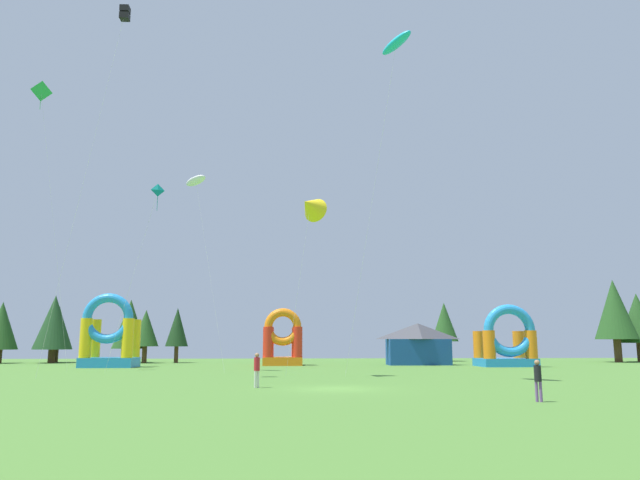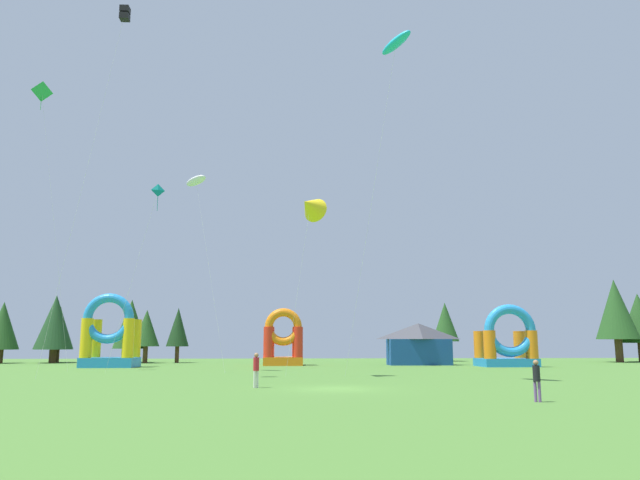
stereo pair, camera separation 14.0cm
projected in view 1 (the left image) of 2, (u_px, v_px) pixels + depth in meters
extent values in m
plane|color=#47752D|center=(336.00, 389.00, 31.61)|extent=(120.00, 120.00, 0.00)
cone|color=yellow|center=(310.00, 206.00, 44.37)|extent=(2.71, 2.76, 2.21)
cylinder|color=silver|center=(298.00, 290.00, 43.82)|extent=(1.72, 1.12, 12.38)
pyramid|color=green|center=(41.00, 92.00, 55.30)|extent=(1.41, 1.03, 1.36)
cylinder|color=green|center=(41.00, 101.00, 55.07)|extent=(0.04, 0.04, 1.67)
cylinder|color=silver|center=(54.00, 225.00, 52.51)|extent=(4.61, 1.48, 25.15)
pyramid|color=#0C7F7A|center=(158.00, 190.00, 49.45)|extent=(0.83, 0.47, 0.81)
cylinder|color=#0C7F7A|center=(157.00, 201.00, 49.37)|extent=(0.04, 0.04, 1.68)
cylinder|color=silver|center=(132.00, 281.00, 49.09)|extent=(4.00, 1.94, 14.79)
ellipsoid|color=white|center=(196.00, 181.00, 53.40)|extent=(2.46, 2.37, 1.20)
cylinder|color=silver|center=(209.00, 272.00, 50.64)|extent=(3.30, 2.98, 16.64)
cube|color=black|center=(125.00, 17.00, 44.47)|extent=(0.67, 0.67, 0.48)
cube|color=black|center=(125.00, 10.00, 44.57)|extent=(0.67, 0.67, 0.48)
cylinder|color=silver|center=(82.00, 186.00, 42.19)|extent=(4.47, 0.09, 26.56)
ellipsoid|color=#19B7CC|center=(396.00, 43.00, 40.97)|extent=(2.41, 3.15, 1.30)
cylinder|color=silver|center=(370.00, 214.00, 41.98)|extent=(3.08, 6.11, 22.63)
cylinder|color=silver|center=(258.00, 379.00, 32.45)|extent=(0.18, 0.18, 0.90)
cylinder|color=silver|center=(255.00, 379.00, 32.33)|extent=(0.18, 0.18, 0.90)
cylinder|color=#B21E26|center=(257.00, 364.00, 32.52)|extent=(0.45, 0.45, 0.71)
sphere|color=#9E704C|center=(257.00, 355.00, 32.60)|extent=(0.24, 0.24, 0.24)
cylinder|color=#724C8C|center=(537.00, 392.00, 24.75)|extent=(0.17, 0.17, 0.83)
cylinder|color=#724C8C|center=(541.00, 392.00, 24.67)|extent=(0.17, 0.17, 0.83)
cylinder|color=black|center=(538.00, 373.00, 24.83)|extent=(0.41, 0.41, 0.65)
sphere|color=#9E704C|center=(537.00, 363.00, 24.91)|extent=(0.22, 0.22, 0.22)
cube|color=#268CD8|center=(505.00, 362.00, 60.83)|extent=(5.46, 4.31, 0.81)
cylinder|color=orange|center=(489.00, 345.00, 59.47)|extent=(1.21, 1.21, 2.76)
cylinder|color=orange|center=(531.00, 345.00, 59.73)|extent=(1.21, 1.21, 2.76)
cylinder|color=orange|center=(479.00, 344.00, 62.53)|extent=(1.21, 1.21, 2.76)
cylinder|color=orange|center=(519.00, 344.00, 62.78)|extent=(1.21, 1.21, 2.76)
torus|color=#268CD8|center=(509.00, 331.00, 59.83)|extent=(5.22, 0.97, 5.22)
cube|color=#268CD8|center=(110.00, 362.00, 58.82)|extent=(5.09, 3.96, 0.94)
cylinder|color=yellow|center=(86.00, 338.00, 57.70)|extent=(1.11, 1.11, 3.77)
cylinder|color=yellow|center=(128.00, 338.00, 57.93)|extent=(1.11, 1.11, 3.77)
cylinder|color=yellow|center=(95.00, 338.00, 60.50)|extent=(1.11, 1.11, 3.77)
cylinder|color=yellow|center=(135.00, 338.00, 60.74)|extent=(1.11, 1.11, 3.77)
torus|color=#268CD8|center=(108.00, 318.00, 58.13)|extent=(4.87, 0.89, 4.87)
cube|color=orange|center=(282.00, 361.00, 63.86)|extent=(4.14, 3.91, 0.87)
cylinder|color=red|center=(268.00, 342.00, 62.72)|extent=(1.09, 1.09, 3.15)
cylinder|color=red|center=(297.00, 342.00, 62.90)|extent=(1.09, 1.09, 3.15)
cylinder|color=red|center=(269.00, 342.00, 65.49)|extent=(1.09, 1.09, 3.15)
cylinder|color=red|center=(297.00, 342.00, 65.67)|extent=(1.09, 1.09, 3.15)
torus|color=orange|center=(283.00, 327.00, 63.08)|extent=(3.92, 0.88, 3.92)
cube|color=#19478C|center=(418.00, 352.00, 64.81)|extent=(6.63, 3.00, 2.75)
pyramid|color=#3F3F47|center=(418.00, 331.00, 65.18)|extent=(6.63, 3.00, 1.70)
cone|color=#234C1E|center=(1.00, 325.00, 70.45)|extent=(3.97, 3.97, 5.57)
cylinder|color=#4C331E|center=(55.00, 354.00, 73.24)|extent=(0.49, 0.49, 1.93)
cone|color=#1E4221|center=(57.00, 328.00, 73.77)|extent=(2.72, 2.72, 4.46)
cylinder|color=#4C331E|center=(57.00, 351.00, 73.31)|extent=(0.46, 0.46, 2.67)
cone|color=#234C1E|center=(59.00, 323.00, 73.88)|extent=(2.57, 2.57, 4.17)
cylinder|color=#4C331E|center=(52.00, 356.00, 71.04)|extent=(0.81, 0.81, 1.58)
cone|color=#1E4221|center=(54.00, 322.00, 71.71)|extent=(4.52, 4.52, 6.44)
cylinder|color=#4C331E|center=(129.00, 353.00, 73.41)|extent=(0.60, 0.60, 2.28)
cone|color=#1E4221|center=(131.00, 322.00, 74.04)|extent=(3.32, 3.32, 5.13)
cylinder|color=#4C331E|center=(128.00, 356.00, 72.33)|extent=(0.75, 0.75, 1.66)
cone|color=#234C1E|center=(130.00, 324.00, 72.96)|extent=(4.15, 4.15, 5.92)
cylinder|color=#4C331E|center=(144.00, 355.00, 70.66)|extent=(0.56, 0.56, 1.94)
cone|color=#234C1E|center=(146.00, 328.00, 71.18)|extent=(3.14, 3.14, 4.31)
cylinder|color=#4C331E|center=(176.00, 355.00, 71.64)|extent=(0.48, 0.48, 1.93)
cone|color=#193819|center=(177.00, 327.00, 72.19)|extent=(2.69, 2.69, 4.61)
cylinder|color=#4C331E|center=(445.00, 351.00, 77.85)|extent=(0.62, 0.62, 2.52)
cone|color=#234C1E|center=(444.00, 322.00, 78.48)|extent=(3.46, 3.46, 5.05)
cylinder|color=#4C331E|center=(618.00, 351.00, 73.74)|extent=(0.91, 0.91, 2.79)
cone|color=#234C1E|center=(615.00, 309.00, 74.60)|extent=(5.06, 5.06, 7.40)
cone|color=#234C1E|center=(638.00, 318.00, 75.90)|extent=(4.94, 4.94, 6.22)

